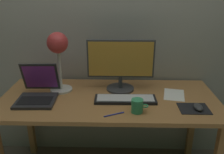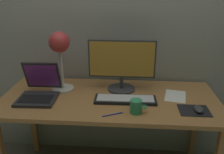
{
  "view_description": "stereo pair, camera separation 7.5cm",
  "coord_description": "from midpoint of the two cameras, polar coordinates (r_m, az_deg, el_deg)",
  "views": [
    {
      "loc": [
        0.07,
        -1.6,
        1.52
      ],
      "look_at": [
        0.03,
        -0.05,
        0.92
      ],
      "focal_mm": 38.5,
      "sensor_mm": 36.0,
      "label": 1
    },
    {
      "loc": [
        0.14,
        -1.6,
        1.52
      ],
      "look_at": [
        0.03,
        -0.05,
        0.92
      ],
      "focal_mm": 38.5,
      "sensor_mm": 36.0,
      "label": 2
    }
  ],
  "objects": [
    {
      "name": "monitor",
      "position": [
        1.83,
        3.53,
        3.33
      ],
      "size": [
        0.51,
        0.22,
        0.4
      ],
      "color": "#38383A",
      "rests_on": "desk"
    },
    {
      "name": "coffee_mug",
      "position": [
        1.57,
        7.15,
        -6.95
      ],
      "size": [
        0.11,
        0.08,
        0.09
      ],
      "color": "#339966",
      "rests_on": "desk"
    },
    {
      "name": "laptop",
      "position": [
        1.84,
        -15.72,
        -2.45
      ],
      "size": [
        0.28,
        0.33,
        0.25
      ],
      "color": "#28282B",
      "rests_on": "desk"
    },
    {
      "name": "mouse",
      "position": [
        1.69,
        21.08,
        -7.14
      ],
      "size": [
        0.06,
        0.1,
        0.03
      ],
      "primitive_type": "ellipsoid",
      "color": "#38383A",
      "rests_on": "mousepad"
    },
    {
      "name": "mousepad",
      "position": [
        1.7,
        20.14,
        -7.49
      ],
      "size": [
        0.2,
        0.16,
        0.0
      ],
      "primitive_type": "cube",
      "color": "black",
      "rests_on": "desk"
    },
    {
      "name": "pen",
      "position": [
        1.55,
        1.52,
        -8.89
      ],
      "size": [
        0.13,
        0.07,
        0.01
      ],
      "primitive_type": "cylinder",
      "rotation": [
        0.0,
        1.57,
        0.44
      ],
      "color": "#2633A5",
      "rests_on": "desk"
    },
    {
      "name": "back_wall",
      "position": [
        2.01,
        1.33,
        14.87
      ],
      "size": [
        4.8,
        0.06,
        2.6
      ],
      "primitive_type": "cube",
      "color": "#9E998E",
      "rests_on": "ground"
    },
    {
      "name": "desk_lamp",
      "position": [
        1.84,
        -11.17,
        6.76
      ],
      "size": [
        0.17,
        0.17,
        0.46
      ],
      "color": "beige",
      "rests_on": "desk"
    },
    {
      "name": "paper_sheet_near_mouse",
      "position": [
        1.87,
        15.92,
        -4.36
      ],
      "size": [
        0.19,
        0.24,
        0.0
      ],
      "primitive_type": "cube",
      "rotation": [
        0.0,
        0.0,
        -0.21
      ],
      "color": "white",
      "rests_on": "desk"
    },
    {
      "name": "keyboard_main",
      "position": [
        1.73,
        4.43,
        -5.35
      ],
      "size": [
        0.44,
        0.15,
        0.03
      ],
      "color": "black",
      "rests_on": "desk"
    },
    {
      "name": "desk",
      "position": [
        1.82,
        0.49,
        -7.05
      ],
      "size": [
        1.6,
        0.7,
        0.74
      ],
      "color": "#A8703D",
      "rests_on": "ground"
    }
  ]
}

